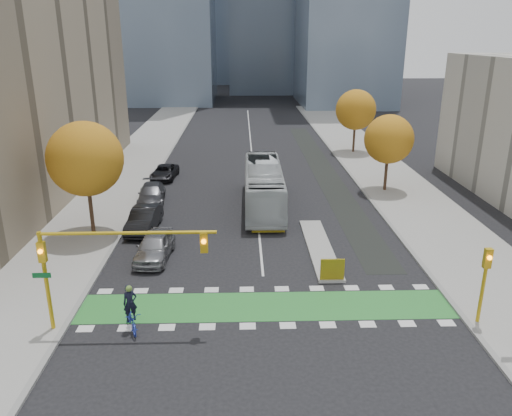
{
  "coord_description": "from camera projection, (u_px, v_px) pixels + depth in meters",
  "views": [
    {
      "loc": [
        -1.21,
        -21.88,
        13.67
      ],
      "look_at": [
        -0.31,
        8.89,
        3.0
      ],
      "focal_mm": 35.0,
      "sensor_mm": 36.0,
      "label": 1
    }
  ],
  "objects": [
    {
      "name": "tree_east_far",
      "position": [
        356.0,
        110.0,
        59.69
      ],
      "size": [
        4.8,
        4.8,
        7.65
      ],
      "color": "#332114",
      "rests_on": "ground"
    },
    {
      "name": "median_island",
      "position": [
        320.0,
        248.0,
        33.75
      ],
      "size": [
        1.6,
        10.0,
        0.16
      ],
      "primitive_type": "cube",
      "color": "gray",
      "rests_on": "ground"
    },
    {
      "name": "bus",
      "position": [
        264.0,
        186.0,
        41.52
      ],
      "size": [
        3.19,
        13.01,
        3.61
      ],
      "primitive_type": "imported",
      "rotation": [
        0.0,
        0.0,
        -0.01
      ],
      "color": "silver",
      "rests_on": "ground"
    },
    {
      "name": "cyclist",
      "position": [
        131.0,
        315.0,
        24.25
      ],
      "size": [
        1.46,
        2.2,
        2.4
      ],
      "rotation": [
        0.0,
        0.0,
        0.39
      ],
      "color": "navy",
      "rests_on": "ground"
    },
    {
      "name": "parked_car_b",
      "position": [
        144.0,
        219.0,
        36.74
      ],
      "size": [
        2.14,
        5.24,
        1.69
      ],
      "primitive_type": "imported",
      "rotation": [
        0.0,
        0.0,
        -0.07
      ],
      "color": "black",
      "rests_on": "ground"
    },
    {
      "name": "parked_car_c",
      "position": [
        152.0,
        194.0,
        42.83
      ],
      "size": [
        2.66,
        5.55,
        1.56
      ],
      "primitive_type": "imported",
      "rotation": [
        0.0,
        0.0,
        0.09
      ],
      "color": "#454549",
      "rests_on": "ground"
    },
    {
      "name": "hazard_board",
      "position": [
        332.0,
        269.0,
        28.98
      ],
      "size": [
        1.4,
        0.12,
        1.3
      ],
      "primitive_type": "cube",
      "color": "yellow",
      "rests_on": "median_island"
    },
    {
      "name": "traffic_signal_west",
      "position": [
        98.0,
        255.0,
        23.15
      ],
      "size": [
        8.53,
        0.56,
        5.2
      ],
      "color": "#BF9914",
      "rests_on": "ground"
    },
    {
      "name": "curb_west",
      "position": [
        142.0,
        199.0,
        43.76
      ],
      "size": [
        0.3,
        120.0,
        0.16
      ],
      "primitive_type": "cube",
      "color": "gray",
      "rests_on": "ground"
    },
    {
      "name": "ground",
      "position": [
        267.0,
        322.0,
        25.17
      ],
      "size": [
        300.0,
        300.0,
        0.0
      ],
      "primitive_type": "plane",
      "color": "black",
      "rests_on": "ground"
    },
    {
      "name": "parked_car_d",
      "position": [
        165.0,
        172.0,
        50.09
      ],
      "size": [
        2.58,
        4.98,
        1.34
      ],
      "primitive_type": "imported",
      "rotation": [
        0.0,
        0.0,
        -0.08
      ],
      "color": "black",
      "rests_on": "ground"
    },
    {
      "name": "tree_east_near",
      "position": [
        389.0,
        139.0,
        44.68
      ],
      "size": [
        4.4,
        4.4,
        7.08
      ],
      "color": "#332114",
      "rests_on": "ground"
    },
    {
      "name": "curb_east",
      "position": [
        368.0,
        197.0,
        44.31
      ],
      "size": [
        0.3,
        120.0,
        0.16
      ],
      "primitive_type": "cube",
      "color": "gray",
      "rests_on": "ground"
    },
    {
      "name": "sidewalk_west",
      "position": [
        102.0,
        199.0,
        43.66
      ],
      "size": [
        7.0,
        120.0,
        0.15
      ],
      "primitive_type": "cube",
      "color": "gray",
      "rests_on": "ground"
    },
    {
      "name": "bike_lane_paint",
      "position": [
        323.0,
        169.0,
        53.71
      ],
      "size": [
        2.5,
        50.0,
        0.01
      ],
      "primitive_type": "cube",
      "color": "black",
      "rests_on": "ground"
    },
    {
      "name": "traffic_signal_east",
      "position": [
        485.0,
        275.0,
        24.08
      ],
      "size": [
        0.35,
        0.43,
        4.1
      ],
      "color": "#BF9914",
      "rests_on": "ground"
    },
    {
      "name": "parked_car_a",
      "position": [
        155.0,
        246.0,
        32.05
      ],
      "size": [
        2.36,
        5.14,
        1.71
      ],
      "primitive_type": "imported",
      "rotation": [
        0.0,
        0.0,
        -0.07
      ],
      "color": "gray",
      "rests_on": "ground"
    },
    {
      "name": "tree_west",
      "position": [
        85.0,
        159.0,
        34.33
      ],
      "size": [
        5.2,
        5.2,
        8.22
      ],
      "color": "#332114",
      "rests_on": "ground"
    },
    {
      "name": "bike_crossing",
      "position": [
        266.0,
        306.0,
        26.58
      ],
      "size": [
        20.0,
        3.0,
        0.01
      ],
      "primitive_type": "cube",
      "color": "#297D30",
      "rests_on": "ground"
    },
    {
      "name": "sidewalk_east",
      "position": [
        407.0,
        197.0,
        44.4
      ],
      "size": [
        7.0,
        120.0,
        0.15
      ],
      "primitive_type": "cube",
      "color": "gray",
      "rests_on": "ground"
    },
    {
      "name": "centre_line",
      "position": [
        251.0,
        150.0,
        62.95
      ],
      "size": [
        0.15,
        70.0,
        0.01
      ],
      "primitive_type": "cube",
      "color": "silver",
      "rests_on": "ground"
    }
  ]
}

